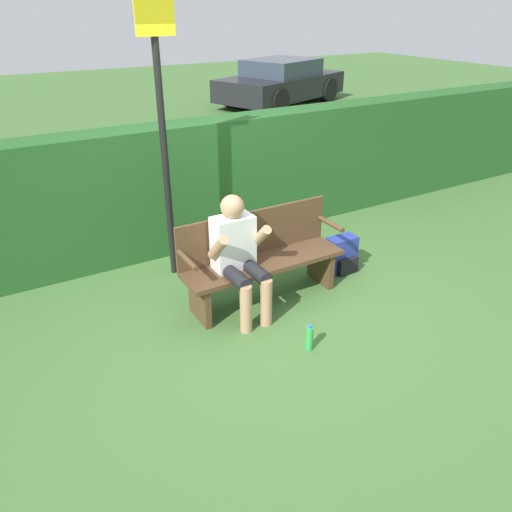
{
  "coord_description": "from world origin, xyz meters",
  "views": [
    {
      "loc": [
        -2.23,
        -3.65,
        2.68
      ],
      "look_at": [
        -0.15,
        -0.1,
        0.57
      ],
      "focal_mm": 35.0,
      "sensor_mm": 36.0,
      "label": 1
    }
  ],
  "objects_px": {
    "backpack": "(342,255)",
    "signpost": "(163,131)",
    "water_bottle": "(309,338)",
    "parked_car": "(281,82)",
    "park_bench": "(261,257)",
    "person_seated": "(238,252)"
  },
  "relations": [
    {
      "from": "signpost",
      "to": "water_bottle",
      "type": "bearing_deg",
      "value": -75.73
    },
    {
      "from": "park_bench",
      "to": "parked_car",
      "type": "relative_size",
      "value": 0.37
    },
    {
      "from": "person_seated",
      "to": "park_bench",
      "type": "bearing_deg",
      "value": 21.71
    },
    {
      "from": "park_bench",
      "to": "person_seated",
      "type": "xyz_separation_m",
      "value": [
        -0.31,
        -0.12,
        0.19
      ]
    },
    {
      "from": "water_bottle",
      "to": "signpost",
      "type": "distance_m",
      "value": 2.41
    },
    {
      "from": "signpost",
      "to": "parked_car",
      "type": "xyz_separation_m",
      "value": [
        6.51,
        7.95,
        -0.95
      ]
    },
    {
      "from": "water_bottle",
      "to": "parked_car",
      "type": "relative_size",
      "value": 0.06
    },
    {
      "from": "backpack",
      "to": "parked_car",
      "type": "height_order",
      "value": "parked_car"
    },
    {
      "from": "backpack",
      "to": "person_seated",
      "type": "bearing_deg",
      "value": -173.69
    },
    {
      "from": "person_seated",
      "to": "parked_car",
      "type": "height_order",
      "value": "parked_car"
    },
    {
      "from": "water_bottle",
      "to": "parked_car",
      "type": "height_order",
      "value": "parked_car"
    },
    {
      "from": "person_seated",
      "to": "parked_car",
      "type": "bearing_deg",
      "value": 55.13
    },
    {
      "from": "water_bottle",
      "to": "parked_car",
      "type": "distance_m",
      "value": 11.54
    },
    {
      "from": "signpost",
      "to": "park_bench",
      "type": "bearing_deg",
      "value": -58.58
    },
    {
      "from": "backpack",
      "to": "parked_car",
      "type": "distance_m",
      "value": 10.11
    },
    {
      "from": "backpack",
      "to": "parked_car",
      "type": "bearing_deg",
      "value": 61.04
    },
    {
      "from": "backpack",
      "to": "signpost",
      "type": "relative_size",
      "value": 0.14
    },
    {
      "from": "backpack",
      "to": "signpost",
      "type": "distance_m",
      "value": 2.3
    },
    {
      "from": "signpost",
      "to": "parked_car",
      "type": "relative_size",
      "value": 0.62
    },
    {
      "from": "park_bench",
      "to": "water_bottle",
      "type": "distance_m",
      "value": 1.02
    },
    {
      "from": "person_seated",
      "to": "signpost",
      "type": "bearing_deg",
      "value": 103.43
    },
    {
      "from": "park_bench",
      "to": "water_bottle",
      "type": "bearing_deg",
      "value": -95.04
    }
  ]
}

